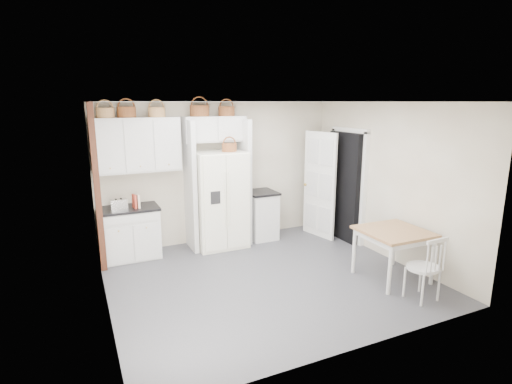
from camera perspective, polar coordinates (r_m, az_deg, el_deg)
name	(u,v)px	position (r m, az deg, el deg)	size (l,w,h in m)	color
floor	(266,278)	(6.17, 1.49, -12.16)	(4.50, 4.50, 0.00)	#48494D
ceiling	(267,102)	(5.60, 1.65, 12.77)	(4.50, 4.50, 0.00)	white
wall_back	(220,172)	(7.55, -5.19, 2.80)	(4.50, 4.50, 0.00)	tan
wall_left	(100,212)	(5.18, -21.36, -2.65)	(4.00, 4.00, 0.00)	tan
wall_right	(387,181)	(7.02, 18.26, 1.44)	(4.00, 4.00, 0.00)	tan
refrigerator	(219,199)	(7.25, -5.24, -1.07)	(0.90, 0.73, 1.75)	white
base_cab_left	(131,234)	(7.10, -17.46, -5.71)	(0.91, 0.58, 0.84)	silver
base_cab_right	(261,216)	(7.74, 0.71, -3.40)	(0.50, 0.61, 0.89)	silver
dining_table	(392,254)	(6.35, 18.89, -8.44)	(0.91, 0.91, 0.76)	#9E693F
windsor_chair	(423,267)	(5.83, 22.75, -9.91)	(0.44, 0.40, 0.90)	silver
counter_left	(129,209)	(6.97, -17.70, -2.27)	(0.95, 0.61, 0.04)	black
counter_right	(261,192)	(7.63, 0.72, -0.05)	(0.55, 0.65, 0.04)	black
toaster	(119,204)	(6.85, -19.00, -1.70)	(0.26, 0.15, 0.18)	silver
cookbook_red	(134,201)	(6.87, -16.99, -1.29)	(0.03, 0.15, 0.23)	#BE3E2B
cookbook_cream	(138,201)	(6.88, -16.51, -1.25)	(0.03, 0.15, 0.23)	beige
basket_upper_a	(105,113)	(6.86, -20.72, 10.53)	(0.28, 0.28, 0.16)	#A17539
basket_upper_b	(127,112)	(6.90, -17.99, 10.80)	(0.29, 0.29, 0.17)	#592815
basket_upper_c	(157,112)	(6.97, -13.99, 11.01)	(0.28, 0.28, 0.16)	#A17539
basket_bridge_a	(200,111)	(7.15, -8.06, 11.40)	(0.34, 0.34, 0.19)	#592815
basket_bridge_b	(227,111)	(7.31, -4.23, 11.44)	(0.30, 0.30, 0.17)	#592815
basket_fridge_b	(229,147)	(7.05, -3.83, 6.36)	(0.26, 0.26, 0.14)	#592815
upper_cabinet	(137,145)	(6.95, -16.60, 6.46)	(1.40, 0.34, 0.90)	silver
bridge_cabinet	(214,129)	(7.25, -5.99, 8.94)	(1.12, 0.34, 0.45)	silver
fridge_panel_left	(190,186)	(7.11, -9.36, 0.82)	(0.08, 0.60, 2.30)	silver
fridge_panel_right	(244,181)	(7.43, -1.77, 1.51)	(0.08, 0.60, 2.30)	silver
trim_post	(97,190)	(6.50, -21.73, 0.31)	(0.09, 0.09, 2.60)	black
doorway_void	(345,187)	(7.76, 12.64, 0.74)	(0.18, 0.85, 2.05)	black
door_slab	(319,185)	(7.82, 9.05, 0.98)	(0.80, 0.04, 2.05)	white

